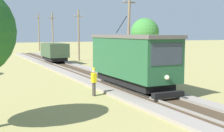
{
  "coord_description": "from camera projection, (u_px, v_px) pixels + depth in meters",
  "views": [
    {
      "loc": [
        -10.09,
        1.13,
        3.95
      ],
      "look_at": [
        -0.64,
        21.16,
        1.56
      ],
      "focal_mm": 49.51,
      "sensor_mm": 36.0,
      "label": 1
    }
  ],
  "objects": [
    {
      "name": "utility_pole_distant",
      "position": [
        53.0,
        33.0,
        56.56
      ],
      "size": [
        1.4,
        0.51,
        7.58
      ],
      "color": "#7A664C",
      "rests_on": "ground"
    },
    {
      "name": "utility_pole_mid",
      "position": [
        129.0,
        32.0,
        30.14
      ],
      "size": [
        1.4,
        0.58,
        7.81
      ],
      "color": "#7A664C",
      "rests_on": "ground"
    },
    {
      "name": "red_tram",
      "position": [
        132.0,
        59.0,
        20.82
      ],
      "size": [
        2.6,
        8.54,
        4.79
      ],
      "color": "#235633",
      "rests_on": "rail_right"
    },
    {
      "name": "utility_pole_horizon",
      "position": [
        39.0,
        32.0,
        67.19
      ],
      "size": [
        1.4,
        0.4,
        8.13
      ],
      "color": "#7A664C",
      "rests_on": "ground"
    },
    {
      "name": "tree_left_near",
      "position": [
        145.0,
        32.0,
        51.93
      ],
      "size": [
        4.77,
        4.77,
        6.4
      ],
      "color": "#4C3823",
      "rests_on": "ground"
    },
    {
      "name": "freight_car",
      "position": [
        55.0,
        52.0,
        39.15
      ],
      "size": [
        2.4,
        5.2,
        2.31
      ],
      "color": "#384C33",
      "rests_on": "rail_right"
    },
    {
      "name": "utility_pole_far",
      "position": [
        79.0,
        35.0,
        43.52
      ],
      "size": [
        1.4,
        0.32,
        7.12
      ],
      "color": "#7A664C",
      "rests_on": "ground"
    },
    {
      "name": "second_worker",
      "position": [
        94.0,
        80.0,
        19.29
      ],
      "size": [
        0.25,
        0.38,
        1.78
      ],
      "rotation": [
        0.0,
        0.0,
        0.02
      ],
      "color": "#38332D",
      "rests_on": "ground"
    }
  ]
}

